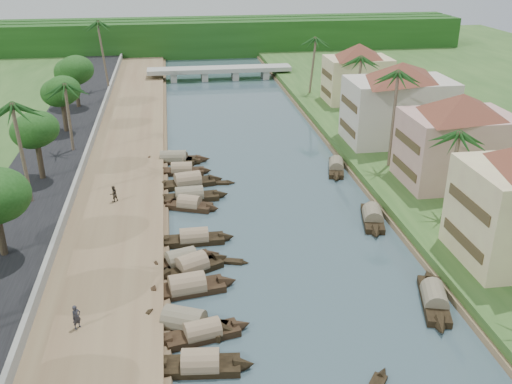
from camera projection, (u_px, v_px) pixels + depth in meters
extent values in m
plane|color=#384D55|center=(298.00, 273.00, 47.11)|extent=(220.00, 220.00, 0.00)
cube|color=brown|center=(118.00, 186.00, 62.86)|extent=(10.00, 180.00, 0.80)
cube|color=#2A4D1F|center=(419.00, 167.00, 67.50)|extent=(16.00, 180.00, 1.20)
cube|color=black|center=(37.00, 188.00, 61.59)|extent=(8.00, 180.00, 1.40)
cube|color=gray|center=(78.00, 180.00, 61.91)|extent=(0.40, 180.00, 1.10)
cube|color=#163E11|center=(210.00, 40.00, 131.34)|extent=(120.00, 4.00, 8.00)
cube|color=#163E11|center=(209.00, 37.00, 135.86)|extent=(120.00, 4.00, 8.00)
cube|color=#163E11|center=(207.00, 34.00, 140.38)|extent=(120.00, 4.00, 8.00)
cube|color=#98988F|center=(220.00, 69.00, 111.36)|extent=(28.00, 4.00, 0.80)
cube|color=#98988F|center=(174.00, 76.00, 110.60)|extent=(1.20, 3.50, 1.80)
cube|color=#98988F|center=(205.00, 75.00, 111.41)|extent=(1.20, 3.50, 1.80)
cube|color=#98988F|center=(235.00, 74.00, 112.22)|extent=(1.20, 3.50, 1.80)
cube|color=#98988F|center=(265.00, 73.00, 113.02)|extent=(1.20, 3.50, 1.80)
cube|color=#463821|center=(463.00, 240.00, 45.74)|extent=(0.10, 6.40, 0.90)
cube|color=#463821|center=(469.00, 204.00, 44.44)|extent=(0.10, 6.40, 0.90)
cube|color=tan|center=(456.00, 149.00, 60.44)|extent=(11.00, 8.00, 7.50)
pyramid|color=brown|center=(462.00, 104.00, 58.47)|extent=(14.11, 14.11, 2.20)
cube|color=#463821|center=(404.00, 168.00, 60.46)|extent=(0.10, 6.40, 0.90)
cube|color=#463821|center=(407.00, 141.00, 59.24)|extent=(0.10, 6.40, 0.90)
cube|color=beige|center=(398.00, 111.00, 72.86)|extent=(13.00, 8.00, 8.00)
pyramid|color=brown|center=(402.00, 71.00, 70.79)|extent=(15.59, 15.59, 2.20)
cube|color=#463821|center=(347.00, 128.00, 72.79)|extent=(0.10, 6.40, 0.90)
cube|color=#463821|center=(349.00, 104.00, 71.49)|extent=(0.10, 6.40, 0.90)
cube|color=beige|center=(357.00, 80.00, 91.27)|extent=(10.00, 7.00, 7.00)
pyramid|color=brown|center=(359.00, 51.00, 89.40)|extent=(12.62, 12.62, 2.20)
cube|color=#463821|center=(326.00, 91.00, 91.30)|extent=(0.10, 5.60, 0.90)
cube|color=#463821|center=(327.00, 74.00, 90.17)|extent=(0.10, 5.60, 0.90)
cube|color=black|center=(201.00, 367.00, 36.49)|extent=(5.24, 2.32, 0.70)
cone|color=black|center=(245.00, 365.00, 36.57)|extent=(1.64, 1.77, 1.79)
cone|color=black|center=(156.00, 368.00, 36.34)|extent=(1.64, 1.77, 1.79)
cylinder|color=#957B5F|center=(201.00, 363.00, 36.33)|extent=(4.05, 2.27, 1.88)
cube|color=black|center=(203.00, 336.00, 39.40)|extent=(5.39, 2.67, 0.70)
cone|color=black|center=(242.00, 326.00, 40.29)|extent=(1.76, 1.73, 1.62)
cone|color=black|center=(162.00, 344.00, 38.44)|extent=(1.76, 1.73, 1.62)
cylinder|color=#957B5F|center=(203.00, 331.00, 39.24)|extent=(4.21, 2.48, 1.68)
cube|color=black|center=(184.00, 325.00, 40.47)|extent=(6.34, 4.30, 0.70)
cone|color=black|center=(229.00, 333.00, 39.58)|extent=(2.32, 2.32, 1.94)
cone|color=black|center=(141.00, 316.00, 41.30)|extent=(2.32, 2.32, 1.94)
cylinder|color=gray|center=(184.00, 321.00, 40.32)|extent=(5.06, 3.77, 2.02)
cube|color=black|center=(187.00, 290.00, 44.56)|extent=(6.09, 2.84, 0.70)
cone|color=black|center=(228.00, 282.00, 45.40)|extent=(1.95, 2.02, 1.97)
cone|color=black|center=(146.00, 296.00, 43.65)|extent=(1.95, 2.02, 1.97)
cylinder|color=#957B5F|center=(187.00, 286.00, 44.40)|extent=(4.73, 2.71, 2.06)
cube|color=black|center=(192.00, 269.00, 47.34)|extent=(5.40, 3.93, 0.70)
cone|color=black|center=(221.00, 259.00, 48.74)|extent=(2.10, 2.23, 1.91)
cone|color=black|center=(161.00, 279.00, 45.87)|extent=(2.10, 2.23, 1.91)
cylinder|color=#957B5F|center=(192.00, 265.00, 47.19)|extent=(4.36, 3.49, 2.03)
cube|color=black|center=(182.00, 263.00, 48.19)|extent=(5.40, 3.26, 0.70)
cone|color=black|center=(213.00, 255.00, 49.28)|extent=(1.91, 2.01, 1.80)
cone|color=black|center=(149.00, 270.00, 47.03)|extent=(1.91, 2.01, 1.80)
cylinder|color=gray|center=(182.00, 259.00, 48.03)|extent=(4.28, 2.97, 1.90)
cube|color=black|center=(194.00, 241.00, 51.81)|extent=(5.42, 1.76, 0.70)
cone|color=black|center=(227.00, 237.00, 52.21)|extent=(1.57, 1.55, 1.70)
cone|color=black|center=(161.00, 243.00, 51.34)|extent=(1.57, 1.55, 1.70)
cylinder|color=#957B5F|center=(194.00, 237.00, 51.65)|extent=(4.15, 1.82, 1.77)
cube|color=black|center=(190.00, 207.00, 58.36)|extent=(4.91, 3.28, 0.70)
cone|color=black|center=(213.00, 209.00, 57.80)|extent=(1.83, 1.93, 1.69)
cone|color=black|center=(166.00, 204.00, 58.86)|extent=(1.83, 1.93, 1.69)
cylinder|color=#957B5F|center=(189.00, 203.00, 58.21)|extent=(3.93, 2.95, 1.78)
cube|color=black|center=(190.00, 198.00, 60.28)|extent=(6.22, 2.18, 0.70)
cone|color=black|center=(221.00, 195.00, 60.89)|extent=(1.84, 1.74, 1.84)
cone|color=black|center=(157.00, 200.00, 59.61)|extent=(1.84, 1.74, 1.84)
cylinder|color=gray|center=(189.00, 195.00, 60.13)|extent=(4.78, 2.17, 1.90)
cube|color=black|center=(182.00, 172.00, 67.06)|extent=(5.24, 2.09, 0.70)
cone|color=black|center=(206.00, 171.00, 67.20)|extent=(1.59, 1.62, 1.67)
cone|color=black|center=(158.00, 172.00, 66.85)|extent=(1.59, 1.62, 1.67)
cylinder|color=#957B5F|center=(182.00, 169.00, 66.90)|extent=(4.04, 2.06, 1.74)
cube|color=black|center=(188.00, 184.00, 63.77)|extent=(6.22, 3.08, 0.70)
cone|color=black|center=(217.00, 180.00, 64.71)|extent=(2.03, 2.12, 2.03)
cone|color=black|center=(159.00, 187.00, 62.76)|extent=(2.03, 2.12, 2.03)
cylinder|color=#957B5F|center=(188.00, 181.00, 63.62)|extent=(4.86, 2.90, 2.12)
cube|color=black|center=(173.00, 161.00, 70.44)|extent=(6.78, 2.30, 0.70)
cone|color=black|center=(203.00, 159.00, 70.68)|extent=(1.99, 1.79, 1.88)
cone|color=black|center=(143.00, 161.00, 70.13)|extent=(1.99, 1.79, 1.88)
cylinder|color=gray|center=(173.00, 158.00, 70.29)|extent=(5.21, 2.27, 1.93)
cube|color=black|center=(177.00, 160.00, 70.61)|extent=(5.18, 3.45, 0.70)
cone|color=black|center=(198.00, 162.00, 69.93)|extent=(1.89, 1.90, 1.61)
cone|color=black|center=(157.00, 158.00, 71.23)|extent=(1.89, 1.90, 1.61)
cylinder|color=#957B5F|center=(177.00, 158.00, 70.46)|extent=(4.13, 3.04, 1.67)
cube|color=black|center=(434.00, 301.00, 43.13)|extent=(3.38, 6.37, 0.70)
cone|color=black|center=(428.00, 276.00, 46.18)|extent=(1.99, 2.10, 1.76)
cone|color=black|center=(441.00, 328.00, 40.02)|extent=(1.99, 2.10, 1.76)
cylinder|color=gray|center=(434.00, 297.00, 42.98)|extent=(3.05, 5.00, 1.81)
cube|color=black|center=(372.00, 219.00, 55.77)|extent=(3.11, 6.02, 0.70)
cone|color=black|center=(369.00, 205.00, 58.65)|extent=(1.98, 1.99, 1.83)
cone|color=black|center=(376.00, 234.00, 52.83)|extent=(1.98, 1.99, 1.83)
cylinder|color=gray|center=(373.00, 216.00, 55.62)|extent=(2.86, 4.72, 1.90)
cube|color=black|center=(336.00, 169.00, 68.06)|extent=(3.16, 6.12, 0.70)
cone|color=black|center=(336.00, 158.00, 71.00)|extent=(1.90, 2.00, 1.71)
cone|color=black|center=(336.00, 178.00, 65.07)|extent=(1.90, 2.00, 1.71)
cylinder|color=gray|center=(336.00, 166.00, 67.91)|extent=(2.86, 4.79, 1.75)
cone|color=black|center=(383.00, 373.00, 36.17)|extent=(1.38, 1.44, 0.85)
cube|color=black|center=(225.00, 261.00, 48.71)|extent=(3.14, 1.54, 0.35)
cone|color=black|center=(245.00, 263.00, 48.48)|extent=(0.93, 0.88, 0.68)
cone|color=black|center=(205.00, 260.00, 48.94)|extent=(0.93, 0.88, 0.68)
cube|color=black|center=(211.00, 183.00, 64.25)|extent=(4.08, 1.16, 0.35)
cone|color=black|center=(231.00, 183.00, 64.37)|extent=(1.07, 0.89, 0.80)
cone|color=black|center=(191.00, 184.00, 64.13)|extent=(1.07, 0.89, 0.80)
cylinder|color=#75604E|center=(451.00, 173.00, 53.45)|extent=(0.76, 0.36, 8.03)
sphere|color=#1A4617|center=(457.00, 134.00, 51.88)|extent=(3.20, 3.20, 3.20)
cylinder|color=#75604E|center=(393.00, 120.00, 64.11)|extent=(0.42, 0.36, 10.99)
sphere|color=#1A4617|center=(398.00, 73.00, 61.97)|extent=(3.20, 3.20, 3.20)
cylinder|color=#75604E|center=(355.00, 90.00, 79.85)|extent=(1.17, 0.36, 9.36)
sphere|color=#1A4617|center=(358.00, 58.00, 78.02)|extent=(3.20, 3.20, 3.20)
cylinder|color=#75604E|center=(23.00, 154.00, 54.79)|extent=(0.68, 0.36, 9.99)
sphere|color=#1A4617|center=(14.00, 105.00, 52.84)|extent=(3.20, 3.20, 3.20)
cylinder|color=#75604E|center=(69.00, 118.00, 68.96)|extent=(0.38, 0.36, 8.23)
sphere|color=#1A4617|center=(65.00, 85.00, 67.35)|extent=(3.20, 3.20, 3.20)
cylinder|color=#75604E|center=(311.00, 66.00, 95.76)|extent=(1.13, 0.36, 9.23)
sphere|color=#1A4617|center=(313.00, 39.00, 93.95)|extent=(3.20, 3.20, 3.20)
cylinder|color=#75604E|center=(105.00, 56.00, 97.19)|extent=(1.16, 0.36, 11.39)
sphere|color=#1A4617|center=(101.00, 23.00, 94.97)|extent=(3.20, 3.20, 3.20)
cylinder|color=#433626|center=(1.00, 235.00, 46.56)|extent=(0.60, 0.60, 3.60)
cylinder|color=#433626|center=(40.00, 162.00, 61.60)|extent=(0.60, 0.60, 3.77)
ellipsoid|color=#163E11|center=(35.00, 130.00, 60.13)|extent=(4.48, 4.48, 3.69)
cylinder|color=#433626|center=(65.00, 118.00, 76.88)|extent=(0.60, 0.60, 3.75)
ellipsoid|color=#163E11|center=(61.00, 92.00, 75.42)|extent=(4.57, 4.57, 3.76)
cylinder|color=#433626|center=(77.00, 95.00, 88.14)|extent=(0.60, 0.60, 3.84)
ellipsoid|color=#163E11|center=(74.00, 71.00, 86.65)|extent=(5.19, 5.19, 4.26)
cylinder|color=#433626|center=(432.00, 126.00, 74.65)|extent=(0.60, 0.60, 3.33)
ellipsoid|color=#163E11|center=(435.00, 103.00, 73.36)|extent=(4.24, 4.24, 3.49)
imported|color=#282931|center=(76.00, 317.00, 38.89)|extent=(0.77, 0.76, 1.79)
imported|color=#312B22|center=(113.00, 194.00, 57.81)|extent=(1.05, 1.02, 1.70)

